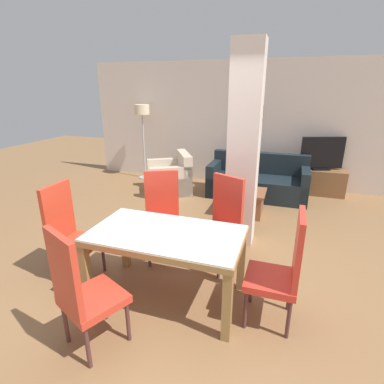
% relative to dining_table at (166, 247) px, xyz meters
% --- Properties ---
extents(ground_plane, '(18.00, 18.00, 0.00)m').
position_rel_dining_table_xyz_m(ground_plane, '(0.00, 0.00, -0.60)').
color(ground_plane, olive).
extents(back_wall, '(7.20, 0.09, 2.70)m').
position_rel_dining_table_xyz_m(back_wall, '(0.00, 4.32, 0.75)').
color(back_wall, beige).
rests_on(back_wall, ground_plane).
extents(divider_pillar, '(0.40, 0.33, 2.70)m').
position_rel_dining_table_xyz_m(divider_pillar, '(0.50, 1.51, 0.75)').
color(divider_pillar, beige).
rests_on(divider_pillar, ground_plane).
extents(dining_table, '(1.54, 0.85, 0.76)m').
position_rel_dining_table_xyz_m(dining_table, '(0.00, 0.00, 0.00)').
color(dining_table, olive).
rests_on(dining_table, ground_plane).
extents(dining_chair_near_left, '(0.61, 0.61, 1.13)m').
position_rel_dining_table_xyz_m(dining_chair_near_left, '(-0.39, -0.84, -0.01)').
color(dining_chair_near_left, red).
rests_on(dining_chair_near_left, ground_plane).
extents(dining_chair_head_left, '(0.46, 0.46, 1.13)m').
position_rel_dining_table_xyz_m(dining_chair_head_left, '(-1.20, 0.00, -0.01)').
color(dining_chair_head_left, red).
rests_on(dining_chair_head_left, ground_plane).
extents(dining_chair_far_left, '(0.62, 0.62, 1.13)m').
position_rel_dining_table_xyz_m(dining_chair_far_left, '(-0.39, 0.79, -0.01)').
color(dining_chair_far_left, red).
rests_on(dining_chair_far_left, ground_plane).
extents(dining_chair_head_right, '(0.46, 0.46, 1.13)m').
position_rel_dining_table_xyz_m(dining_chair_head_right, '(1.14, 0.00, -0.01)').
color(dining_chair_head_right, red).
rests_on(dining_chair_head_right, ground_plane).
extents(dining_chair_far_right, '(0.61, 0.61, 1.13)m').
position_rel_dining_table_xyz_m(dining_chair_far_right, '(0.39, 0.83, -0.01)').
color(dining_chair_far_right, red).
rests_on(dining_chair_far_right, ground_plane).
extents(sofa, '(1.95, 0.87, 0.85)m').
position_rel_dining_table_xyz_m(sofa, '(0.52, 3.52, -0.31)').
color(sofa, black).
rests_on(sofa, ground_plane).
extents(armchair, '(1.19, 1.21, 0.83)m').
position_rel_dining_table_xyz_m(armchair, '(-1.27, 3.21, -0.31)').
color(armchair, beige).
rests_on(armchair, ground_plane).
extents(coffee_table, '(0.72, 0.59, 0.44)m').
position_rel_dining_table_xyz_m(coffee_table, '(0.41, 2.49, -0.37)').
color(coffee_table, brown).
rests_on(coffee_table, ground_plane).
extents(bottle, '(0.07, 0.07, 0.28)m').
position_rel_dining_table_xyz_m(bottle, '(0.32, 2.54, -0.06)').
color(bottle, '#B2B7BC').
rests_on(bottle, coffee_table).
extents(tv_stand, '(1.04, 0.40, 0.53)m').
position_rel_dining_table_xyz_m(tv_stand, '(1.71, 4.04, -0.33)').
color(tv_stand, brown).
rests_on(tv_stand, ground_plane).
extents(tv_screen, '(0.84, 0.34, 0.67)m').
position_rel_dining_table_xyz_m(tv_screen, '(1.71, 4.04, 0.26)').
color(tv_screen, black).
rests_on(tv_screen, tv_stand).
extents(floor_lamp, '(0.35, 0.35, 1.76)m').
position_rel_dining_table_xyz_m(floor_lamp, '(-2.28, 3.98, 0.89)').
color(floor_lamp, '#B7B7BC').
rests_on(floor_lamp, ground_plane).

